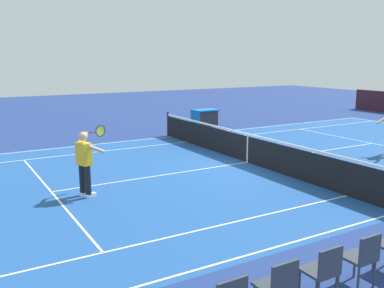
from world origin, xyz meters
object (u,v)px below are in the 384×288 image
at_px(equipment_cart_tarped, 205,118).
at_px(spectator_chair_2, 362,256).
at_px(tennis_net, 248,148).
at_px(tennis_player_near, 85,160).
at_px(tennis_ball, 215,147).
at_px(spectator_chair_4, 278,285).
at_px(spectator_chair_3, 323,269).

bearing_deg(equipment_cart_tarped, spectator_chair_2, 66.59).
bearing_deg(tennis_net, tennis_player_near, 7.85).
relative_size(tennis_player_near, equipment_cart_tarped, 1.36).
xyz_separation_m(tennis_player_near, equipment_cart_tarped, (-8.57, -8.09, -0.49)).
xyz_separation_m(tennis_player_near, tennis_ball, (-6.00, -3.22, -0.90)).
bearing_deg(tennis_player_near, spectator_chair_2, 109.46).
bearing_deg(tennis_ball, spectator_chair_4, 60.92).
bearing_deg(tennis_net, equipment_cart_tarped, -111.50).
relative_size(spectator_chair_4, equipment_cart_tarped, 0.70).
bearing_deg(spectator_chair_4, spectator_chair_3, 180.00).
bearing_deg(spectator_chair_2, tennis_ball, -111.07).
bearing_deg(equipment_cart_tarped, tennis_net, 68.50).
distance_m(tennis_player_near, equipment_cart_tarped, 11.80).
bearing_deg(spectator_chair_4, tennis_player_near, -84.46).
relative_size(tennis_player_near, spectator_chair_2, 1.93).
distance_m(spectator_chair_2, spectator_chair_3, 0.83).
xyz_separation_m(tennis_player_near, spectator_chair_4, (-0.63, 6.44, -0.41)).
bearing_deg(spectator_chair_2, tennis_net, -115.29).
xyz_separation_m(spectator_chair_2, equipment_cart_tarped, (-6.29, -14.53, -0.08)).
bearing_deg(tennis_player_near, equipment_cart_tarped, -136.65).
distance_m(tennis_net, spectator_chair_2, 8.00).
bearing_deg(tennis_player_near, tennis_net, -172.15).
xyz_separation_m(spectator_chair_2, spectator_chair_4, (1.65, 0.00, 0.00)).
xyz_separation_m(tennis_net, spectator_chair_4, (5.07, 7.23, 0.03)).
relative_size(tennis_player_near, spectator_chair_4, 1.93).
relative_size(spectator_chair_3, spectator_chair_4, 1.00).
bearing_deg(spectator_chair_2, spectator_chair_4, 0.00).
distance_m(tennis_player_near, spectator_chair_4, 6.49).
bearing_deg(tennis_ball, equipment_cart_tarped, -117.82).
bearing_deg(equipment_cart_tarped, spectator_chair_4, 61.34).
distance_m(spectator_chair_3, spectator_chair_4, 0.83).
relative_size(tennis_net, spectator_chair_2, 13.30).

